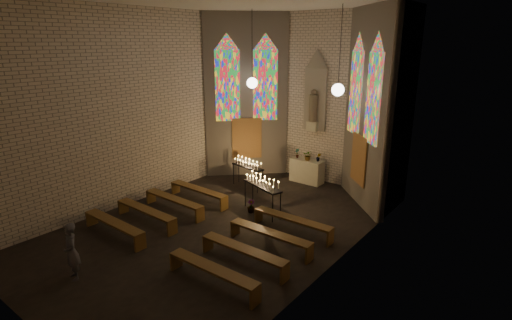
# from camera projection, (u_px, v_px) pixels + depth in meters

# --- Properties ---
(floor) EXTENTS (12.00, 12.00, 0.00)m
(floor) POSITION_uv_depth(u_px,v_px,m) (220.00, 226.00, 13.06)
(floor) COLOR black
(floor) RESTS_ON ground
(room) EXTENTS (8.22, 12.43, 7.00)m
(room) POSITION_uv_depth(u_px,v_px,m) (281.00, 101.00, 14.53)
(room) COLOR beige
(room) RESTS_ON ground
(altar) EXTENTS (1.40, 0.60, 1.00)m
(altar) POSITION_uv_depth(u_px,v_px,m) (307.00, 171.00, 17.03)
(altar) COLOR #BDB99A
(altar) RESTS_ON ground
(flower_vase_left) EXTENTS (0.25, 0.21, 0.41)m
(flower_vase_left) POSITION_uv_depth(u_px,v_px,m) (297.00, 153.00, 17.11)
(flower_vase_left) COLOR #4C723F
(flower_vase_left) RESTS_ON altar
(flower_vase_center) EXTENTS (0.47, 0.44, 0.44)m
(flower_vase_center) POSITION_uv_depth(u_px,v_px,m) (308.00, 155.00, 16.72)
(flower_vase_center) COLOR #4C723F
(flower_vase_center) RESTS_ON altar
(flower_vase_right) EXTENTS (0.24, 0.22, 0.35)m
(flower_vase_right) POSITION_uv_depth(u_px,v_px,m) (319.00, 157.00, 16.61)
(flower_vase_right) COLOR #4C723F
(flower_vase_right) RESTS_ON altar
(aisle_flower_pot) EXTENTS (0.34, 0.34, 0.47)m
(aisle_flower_pot) POSITION_uv_depth(u_px,v_px,m) (251.00, 206.00, 14.06)
(aisle_flower_pot) COLOR #4C723F
(aisle_flower_pot) RESTS_ON ground
(votive_stand_left) EXTENTS (1.60, 0.60, 1.15)m
(votive_stand_left) POSITION_uv_depth(u_px,v_px,m) (248.00, 165.00, 16.26)
(votive_stand_left) COLOR black
(votive_stand_left) RESTS_ON ground
(votive_stand_right) EXTENTS (1.81, 0.92, 1.30)m
(votive_stand_right) POSITION_uv_depth(u_px,v_px,m) (262.00, 183.00, 13.79)
(votive_stand_right) COLOR black
(votive_stand_right) RESTS_ON ground
(pew_left_0) EXTENTS (2.71, 0.43, 0.52)m
(pew_left_0) POSITION_uv_depth(u_px,v_px,m) (198.00, 191.00, 14.99)
(pew_left_0) COLOR #533817
(pew_left_0) RESTS_ON ground
(pew_right_0) EXTENTS (2.71, 0.43, 0.52)m
(pew_right_0) POSITION_uv_depth(u_px,v_px,m) (292.00, 220.00, 12.52)
(pew_right_0) COLOR #533817
(pew_right_0) RESTS_ON ground
(pew_left_1) EXTENTS (2.71, 0.43, 0.52)m
(pew_left_1) POSITION_uv_depth(u_px,v_px,m) (174.00, 200.00, 14.08)
(pew_left_1) COLOR #533817
(pew_left_1) RESTS_ON ground
(pew_right_1) EXTENTS (2.71, 0.43, 0.52)m
(pew_right_1) POSITION_uv_depth(u_px,v_px,m) (270.00, 235.00, 11.61)
(pew_right_1) COLOR #533817
(pew_right_1) RESTS_ON ground
(pew_left_2) EXTENTS (2.71, 0.43, 0.52)m
(pew_left_2) POSITION_uv_depth(u_px,v_px,m) (146.00, 211.00, 13.18)
(pew_left_2) COLOR #533817
(pew_left_2) RESTS_ON ground
(pew_right_2) EXTENTS (2.71, 0.43, 0.52)m
(pew_right_2) POSITION_uv_depth(u_px,v_px,m) (244.00, 251.00, 10.70)
(pew_right_2) COLOR #533817
(pew_right_2) RESTS_ON ground
(pew_left_3) EXTENTS (2.71, 0.43, 0.52)m
(pew_left_3) POSITION_uv_depth(u_px,v_px,m) (114.00, 224.00, 12.27)
(pew_left_3) COLOR #533817
(pew_left_3) RESTS_ON ground
(pew_right_3) EXTENTS (2.71, 0.43, 0.52)m
(pew_right_3) POSITION_uv_depth(u_px,v_px,m) (213.00, 270.00, 9.80)
(pew_right_3) COLOR #533817
(pew_right_3) RESTS_ON ground
(visitor) EXTENTS (0.64, 0.51, 1.52)m
(visitor) POSITION_uv_depth(u_px,v_px,m) (72.00, 252.00, 10.01)
(visitor) COLOR #45444D
(visitor) RESTS_ON ground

